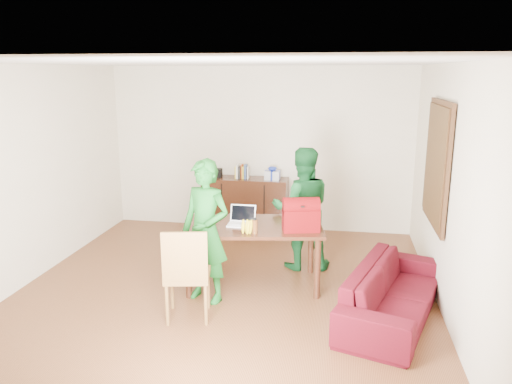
% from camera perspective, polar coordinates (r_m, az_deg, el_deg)
% --- Properties ---
extents(room, '(5.20, 5.70, 2.90)m').
position_cam_1_polar(room, '(5.80, -3.65, 0.64)').
color(room, '#472511').
rests_on(room, ground).
extents(table, '(1.80, 1.19, 0.78)m').
position_cam_1_polar(table, '(6.14, -0.32, -4.64)').
color(table, black).
rests_on(table, ground).
extents(chair, '(0.55, 0.53, 1.03)m').
position_cam_1_polar(chair, '(5.53, -7.78, -11.19)').
color(chair, brown).
rests_on(chair, ground).
extents(person_near, '(0.71, 0.58, 1.66)m').
position_cam_1_polar(person_near, '(5.73, -5.77, -4.50)').
color(person_near, '#15601D').
rests_on(person_near, ground).
extents(person_far, '(0.91, 0.78, 1.65)m').
position_cam_1_polar(person_far, '(6.69, 5.27, -1.90)').
color(person_far, '#125122').
rests_on(person_far, ground).
extents(laptop, '(0.32, 0.22, 0.22)m').
position_cam_1_polar(laptop, '(6.08, -1.75, -3.44)').
color(laptop, white).
rests_on(laptop, table).
extents(bananas, '(0.20, 0.15, 0.07)m').
position_cam_1_polar(bananas, '(5.77, -1.04, -4.50)').
color(bananas, yellow).
rests_on(bananas, table).
extents(bottle, '(0.08, 0.08, 0.19)m').
position_cam_1_polar(bottle, '(5.76, -0.14, -3.88)').
color(bottle, brown).
rests_on(bottle, table).
extents(red_bag, '(0.47, 0.33, 0.31)m').
position_cam_1_polar(red_bag, '(5.88, 5.15, -2.93)').
color(red_bag, '#69070A').
rests_on(red_bag, table).
extents(sofa, '(1.33, 2.09, 0.57)m').
position_cam_1_polar(sofa, '(5.70, 15.40, -10.96)').
color(sofa, '#3F0811').
rests_on(sofa, ground).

